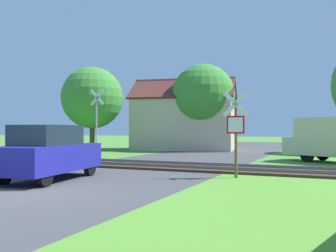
{
  "coord_description": "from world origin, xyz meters",
  "views": [
    {
      "loc": [
        7.43,
        -7.22,
        1.64
      ],
      "look_at": [
        0.5,
        8.49,
        1.8
      ],
      "focal_mm": 40.0,
      "sensor_mm": 36.0,
      "label": 1
    }
  ],
  "objects_px": {
    "parked_car": "(50,152)",
    "tree_center": "(203,96)",
    "tree_left": "(92,98)",
    "house": "(184,123)",
    "crossing_sign_far": "(97,119)",
    "stop_sign_near": "(236,128)"
  },
  "relations": [
    {
      "from": "parked_car",
      "to": "tree_center",
      "type": "bearing_deg",
      "value": 84.48
    },
    {
      "from": "tree_left",
      "to": "parked_car",
      "type": "height_order",
      "value": "tree_left"
    },
    {
      "from": "house",
      "to": "parked_car",
      "type": "relative_size",
      "value": 2.14
    },
    {
      "from": "crossing_sign_far",
      "to": "tree_left",
      "type": "bearing_deg",
      "value": 127.25
    },
    {
      "from": "stop_sign_near",
      "to": "crossing_sign_far",
      "type": "bearing_deg",
      "value": -31.96
    },
    {
      "from": "tree_left",
      "to": "stop_sign_near",
      "type": "bearing_deg",
      "value": -39.09
    },
    {
      "from": "stop_sign_near",
      "to": "tree_center",
      "type": "relative_size",
      "value": 0.44
    },
    {
      "from": "tree_center",
      "to": "stop_sign_near",
      "type": "bearing_deg",
      "value": -67.74
    },
    {
      "from": "tree_left",
      "to": "tree_center",
      "type": "distance_m",
      "value": 8.51
    },
    {
      "from": "tree_left",
      "to": "parked_car",
      "type": "xyz_separation_m",
      "value": [
        8.33,
        -14.1,
        -3.15
      ]
    },
    {
      "from": "tree_center",
      "to": "parked_car",
      "type": "distance_m",
      "value": 18.37
    },
    {
      "from": "stop_sign_near",
      "to": "parked_car",
      "type": "relative_size",
      "value": 0.7
    },
    {
      "from": "house",
      "to": "tree_left",
      "type": "xyz_separation_m",
      "value": [
        -5.74,
        -4.56,
        1.84
      ]
    },
    {
      "from": "house",
      "to": "tree_center",
      "type": "bearing_deg",
      "value": -29.0
    },
    {
      "from": "stop_sign_near",
      "to": "tree_center",
      "type": "distance_m",
      "value": 16.5
    },
    {
      "from": "crossing_sign_far",
      "to": "parked_car",
      "type": "height_order",
      "value": "crossing_sign_far"
    },
    {
      "from": "house",
      "to": "tree_center",
      "type": "xyz_separation_m",
      "value": [
        1.8,
        -0.62,
        2.05
      ]
    },
    {
      "from": "stop_sign_near",
      "to": "house",
      "type": "bearing_deg",
      "value": -65.97
    },
    {
      "from": "crossing_sign_far",
      "to": "house",
      "type": "height_order",
      "value": "house"
    },
    {
      "from": "stop_sign_near",
      "to": "crossing_sign_far",
      "type": "xyz_separation_m",
      "value": [
        -9.12,
        5.07,
        0.54
      ]
    },
    {
      "from": "tree_left",
      "to": "tree_center",
      "type": "height_order",
      "value": "tree_center"
    },
    {
      "from": "house",
      "to": "tree_left",
      "type": "distance_m",
      "value": 7.56
    }
  ]
}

